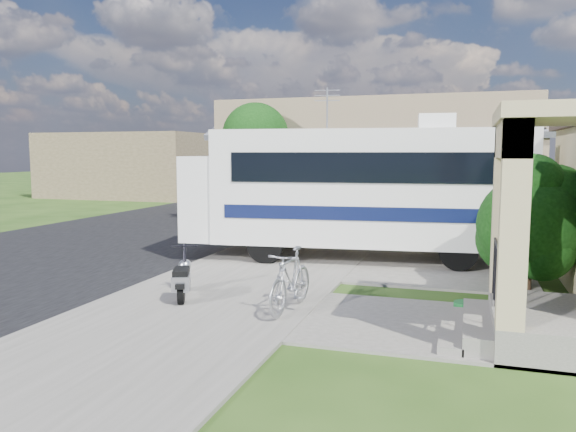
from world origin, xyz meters
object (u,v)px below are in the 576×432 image
(van, at_px, (273,186))
(garden_hose, at_px, (465,309))
(shrub, at_px, (533,221))
(bicycle, at_px, (291,283))
(motorhome, at_px, (356,187))
(scooter, at_px, (183,279))
(pickup_truck, at_px, (249,197))

(van, distance_m, garden_hose, 22.01)
(shrub, bearing_deg, bicycle, -144.08)
(motorhome, bearing_deg, garden_hose, -64.32)
(shrub, bearing_deg, motorhome, 150.03)
(scooter, bearing_deg, bicycle, -27.11)
(bicycle, xyz_separation_m, van, (-7.42, 20.34, 0.43))
(motorhome, relative_size, bicycle, 4.92)
(shrub, xyz_separation_m, bicycle, (-4.13, -2.99, -0.88))
(van, bearing_deg, motorhome, -67.52)
(bicycle, height_order, garden_hose, bicycle)
(pickup_truck, distance_m, van, 6.40)
(bicycle, bearing_deg, scooter, -178.81)
(motorhome, distance_m, van, 16.83)
(shrub, height_order, van, shrub)
(shrub, distance_m, bicycle, 5.18)
(bicycle, relative_size, garden_hose, 4.62)
(bicycle, xyz_separation_m, garden_hose, (2.89, 0.91, -0.45))
(pickup_truck, bearing_deg, shrub, 145.08)
(motorhome, xyz_separation_m, garden_hose, (2.78, -4.40, -1.80))
(shrub, distance_m, garden_hose, 2.77)
(scooter, distance_m, bicycle, 2.17)
(scooter, bearing_deg, motorhome, 42.64)
(bicycle, bearing_deg, van, 114.59)
(scooter, xyz_separation_m, bicycle, (2.16, -0.13, 0.11))
(shrub, bearing_deg, pickup_truck, 133.51)
(motorhome, bearing_deg, van, 110.05)
(scooter, distance_m, pickup_truck, 14.53)
(garden_hose, bearing_deg, motorhome, 122.23)
(shrub, xyz_separation_m, pickup_truck, (-10.48, 11.04, -0.59))
(motorhome, height_order, bicycle, motorhome)
(shrub, distance_m, scooter, 6.99)
(scooter, height_order, bicycle, bicycle)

